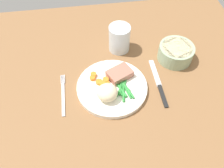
# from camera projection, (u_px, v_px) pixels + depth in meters

# --- Properties ---
(dining_table) EXTENTS (1.20, 0.90, 0.02)m
(dining_table) POSITION_uv_depth(u_px,v_px,m) (102.00, 83.00, 0.81)
(dining_table) COLOR brown
(dining_table) RESTS_ON ground
(dinner_plate) EXTENTS (0.24, 0.24, 0.02)m
(dinner_plate) POSITION_uv_depth(u_px,v_px,m) (112.00, 87.00, 0.78)
(dinner_plate) COLOR white
(dinner_plate) RESTS_ON dining_table
(meat_portion) EXTENTS (0.10, 0.09, 0.02)m
(meat_portion) POSITION_uv_depth(u_px,v_px,m) (120.00, 74.00, 0.78)
(meat_portion) COLOR #A86B56
(meat_portion) RESTS_ON dinner_plate
(mashed_potatoes) EXTENTS (0.07, 0.06, 0.05)m
(mashed_potatoes) POSITION_uv_depth(u_px,v_px,m) (107.00, 93.00, 0.72)
(mashed_potatoes) COLOR beige
(mashed_potatoes) RESTS_ON dinner_plate
(carrot_slices) EXTENTS (0.06, 0.06, 0.01)m
(carrot_slices) POSITION_uv_depth(u_px,v_px,m) (101.00, 81.00, 0.77)
(carrot_slices) COLOR orange
(carrot_slices) RESTS_ON dinner_plate
(green_beans) EXTENTS (0.06, 0.10, 0.01)m
(green_beans) POSITION_uv_depth(u_px,v_px,m) (123.00, 88.00, 0.76)
(green_beans) COLOR #2D8C38
(green_beans) RESTS_ON dinner_plate
(fork) EXTENTS (0.01, 0.17, 0.00)m
(fork) POSITION_uv_depth(u_px,v_px,m) (63.00, 95.00, 0.76)
(fork) COLOR silver
(fork) RESTS_ON dining_table
(knife) EXTENTS (0.02, 0.20, 0.01)m
(knife) POSITION_uv_depth(u_px,v_px,m) (159.00, 84.00, 0.79)
(knife) COLOR black
(knife) RESTS_ON dining_table
(water_glass) EXTENTS (0.08, 0.08, 0.10)m
(water_glass) POSITION_uv_depth(u_px,v_px,m) (119.00, 40.00, 0.86)
(water_glass) COLOR silver
(water_glass) RESTS_ON dining_table
(salad_bowl) EXTENTS (0.13, 0.13, 0.06)m
(salad_bowl) POSITION_uv_depth(u_px,v_px,m) (176.00, 52.00, 0.84)
(salad_bowl) COLOR #99B28C
(salad_bowl) RESTS_ON dining_table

